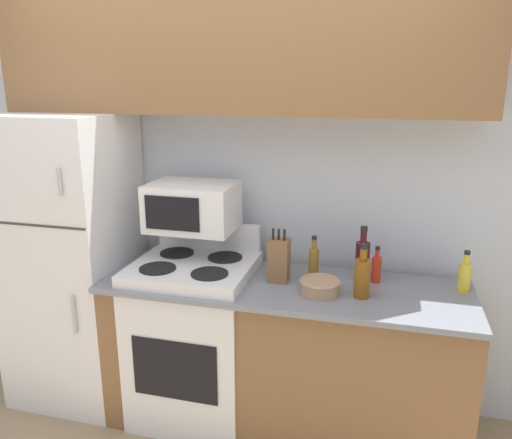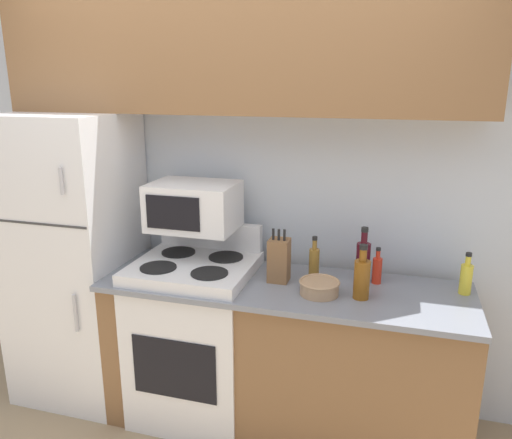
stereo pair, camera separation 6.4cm
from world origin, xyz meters
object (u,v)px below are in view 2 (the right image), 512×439
(bottle_wine_red, at_px, (363,260))
(knife_block, at_px, (279,260))
(stove, at_px, (196,337))
(microwave, at_px, (194,206))
(bottle_hot_sauce, at_px, (377,269))
(bottle_vinegar, at_px, (314,262))
(refrigerator, at_px, (76,259))
(bottle_whiskey, at_px, (362,278))
(bowl, at_px, (319,287))
(bottle_cooking_spray, at_px, (466,278))

(bottle_wine_red, bearing_deg, knife_block, -163.16)
(stove, bearing_deg, microwave, 106.76)
(bottle_hot_sauce, xyz_separation_m, bottle_wine_red, (-0.08, 0.02, 0.04))
(bottle_vinegar, bearing_deg, refrigerator, -176.89)
(knife_block, bearing_deg, bottle_vinegar, 26.00)
(bottle_hot_sauce, relative_size, bottle_whiskey, 0.71)
(stove, relative_size, bottle_vinegar, 4.64)
(stove, xyz_separation_m, knife_block, (0.48, 0.03, 0.51))
(refrigerator, xyz_separation_m, bottle_vinegar, (1.46, 0.08, 0.10))
(bowl, bearing_deg, bottle_vinegar, 107.62)
(knife_block, distance_m, bottle_vinegar, 0.20)
(microwave, bearing_deg, stove, -73.24)
(refrigerator, distance_m, bowl, 1.53)
(bottle_hot_sauce, bearing_deg, bowl, -139.78)
(refrigerator, bearing_deg, bottle_whiskey, -3.67)
(bowl, bearing_deg, bottle_hot_sauce, 40.22)
(bottle_hot_sauce, relative_size, bottle_cooking_spray, 0.91)
(bottle_cooking_spray, bearing_deg, bottle_whiskey, -158.00)
(knife_block, bearing_deg, stove, -175.90)
(bowl, relative_size, bottle_vinegar, 0.87)
(knife_block, relative_size, bottle_vinegar, 1.23)
(stove, distance_m, microwave, 0.77)
(bottle_whiskey, bearing_deg, bottle_hot_sauce, 73.68)
(refrigerator, xyz_separation_m, bottle_hot_sauce, (1.79, 0.11, 0.09))
(bottle_vinegar, height_order, bottle_whiskey, bottle_whiskey)
(bottle_whiskey, xyz_separation_m, bottle_wine_red, (-0.01, 0.24, 0.01))
(refrigerator, relative_size, stove, 1.58)
(refrigerator, bearing_deg, bottle_wine_red, 4.15)
(stove, bearing_deg, refrigerator, 177.05)
(bowl, bearing_deg, bottle_cooking_spray, 16.77)
(refrigerator, height_order, bottle_hot_sauce, refrigerator)
(bowl, bearing_deg, bottle_whiskey, 2.92)
(knife_block, relative_size, bowl, 1.41)
(knife_block, distance_m, bottle_cooking_spray, 0.96)
(knife_block, bearing_deg, refrigerator, 179.71)
(stove, bearing_deg, bowl, -6.33)
(bottle_vinegar, distance_m, bottle_hot_sauce, 0.34)
(bowl, bearing_deg, refrigerator, 175.44)
(microwave, height_order, bottle_whiskey, microwave)
(bottle_vinegar, xyz_separation_m, bottle_hot_sauce, (0.33, 0.03, -0.02))
(knife_block, height_order, bottle_vinegar, knife_block)
(bottle_hot_sauce, height_order, bottle_whiskey, bottle_whiskey)
(bottle_vinegar, bearing_deg, stove, -169.65)
(stove, xyz_separation_m, bottle_hot_sauce, (0.99, 0.15, 0.47))
(bowl, bearing_deg, bottle_wine_red, 51.86)
(bowl, xyz_separation_m, bottle_wine_red, (0.19, 0.25, 0.08))
(stove, bearing_deg, bottle_vinegar, 10.35)
(knife_block, distance_m, bottle_hot_sauce, 0.52)
(refrigerator, distance_m, bottle_vinegar, 1.47)
(stove, bearing_deg, bottle_hot_sauce, 8.50)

